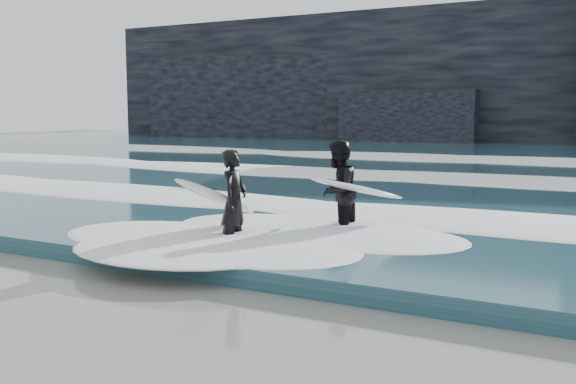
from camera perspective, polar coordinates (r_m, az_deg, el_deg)
sea at (r=33.99m, az=17.17°, el=2.95°), size 90.00×52.00×0.30m
headland at (r=50.76m, az=21.14°, el=9.54°), size 70.00×9.00×10.00m
foam_near at (r=14.92m, az=2.19°, el=-0.74°), size 60.00×3.20×0.20m
foam_mid at (r=21.39m, az=10.45°, el=1.59°), size 60.00×4.00×0.24m
foam_far at (r=30.06m, az=15.72°, el=3.06°), size 60.00×4.80×0.30m
surfer_left at (r=11.26m, az=-5.18°, el=-0.72°), size 1.05×2.18×1.80m
surfer_right at (r=12.08m, az=4.67°, el=0.09°), size 1.57×2.36×1.91m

